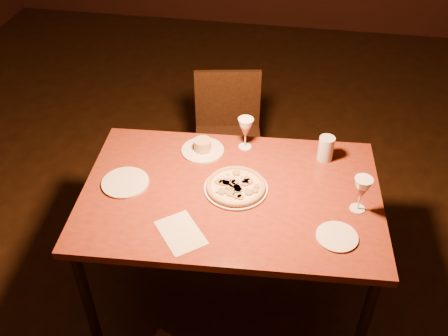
# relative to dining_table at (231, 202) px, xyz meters

# --- Properties ---
(floor) EXTENTS (7.00, 7.00, 0.00)m
(floor) POSITION_rel_dining_table_xyz_m (-0.07, 0.09, -0.68)
(floor) COLOR #311E10
(floor) RESTS_ON ground
(dining_table) EXTENTS (1.45, 0.99, 0.74)m
(dining_table) POSITION_rel_dining_table_xyz_m (0.00, 0.00, 0.00)
(dining_table) COLOR maroon
(dining_table) RESTS_ON floor
(chair_far) EXTENTS (0.48, 0.48, 0.85)m
(chair_far) POSITION_rel_dining_table_xyz_m (-0.15, 0.83, -0.20)
(chair_far) COLOR black
(chair_far) RESTS_ON floor
(pizza_plate) EXTENTS (0.30, 0.30, 0.03)m
(pizza_plate) POSITION_rel_dining_table_xyz_m (0.02, 0.02, 0.08)
(pizza_plate) COLOR white
(pizza_plate) RESTS_ON dining_table
(ramekin_saucer) EXTENTS (0.22, 0.22, 0.07)m
(ramekin_saucer) POSITION_rel_dining_table_xyz_m (-0.19, 0.28, 0.09)
(ramekin_saucer) COLOR white
(ramekin_saucer) RESTS_ON dining_table
(wine_glass_far) EXTENTS (0.08, 0.08, 0.17)m
(wine_glass_far) POSITION_rel_dining_table_xyz_m (0.02, 0.35, 0.15)
(wine_glass_far) COLOR #AC4F47
(wine_glass_far) RESTS_ON dining_table
(wine_glass_right) EXTENTS (0.08, 0.08, 0.18)m
(wine_glass_right) POSITION_rel_dining_table_xyz_m (0.58, -0.01, 0.15)
(wine_glass_right) COLOR #AC4F47
(wine_glass_right) RESTS_ON dining_table
(water_tumbler) EXTENTS (0.08, 0.08, 0.13)m
(water_tumbler) POSITION_rel_dining_table_xyz_m (0.42, 0.32, 0.13)
(water_tumbler) COLOR silver
(water_tumbler) RESTS_ON dining_table
(side_plate_left) EXTENTS (0.22, 0.22, 0.01)m
(side_plate_left) POSITION_rel_dining_table_xyz_m (-0.50, -0.03, 0.07)
(side_plate_left) COLOR white
(side_plate_left) RESTS_ON dining_table
(side_plate_near) EXTENTS (0.18, 0.18, 0.01)m
(side_plate_near) POSITION_rel_dining_table_xyz_m (0.49, -0.21, 0.07)
(side_plate_near) COLOR white
(side_plate_near) RESTS_ON dining_table
(menu_card) EXTENTS (0.26, 0.27, 0.00)m
(menu_card) POSITION_rel_dining_table_xyz_m (-0.17, -0.29, 0.07)
(menu_card) COLOR beige
(menu_card) RESTS_ON dining_table
(pendant_light) EXTENTS (0.12, 0.12, 0.12)m
(pendant_light) POSITION_rel_dining_table_xyz_m (0.00, -0.00, 0.90)
(pendant_light) COLOR #F58544
(pendant_light) RESTS_ON ceiling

